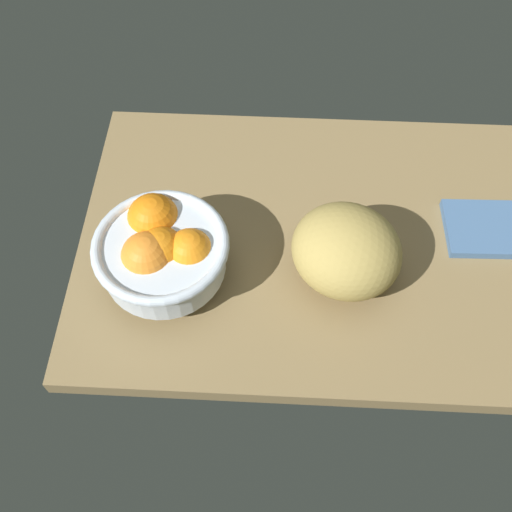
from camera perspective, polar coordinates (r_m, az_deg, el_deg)
name	(u,v)px	position (r cm, az deg, el deg)	size (l,w,h in cm)	color
ground_plane	(339,243)	(97.08, 8.06, 1.26)	(83.95, 53.84, 3.00)	olive
fruit_bowl	(162,250)	(87.04, -9.11, 0.56)	(19.93, 19.93, 11.15)	silver
bread_loaf	(349,251)	(87.48, 9.02, 0.50)	(16.56, 15.51, 11.81)	tan
napkin_folded	(487,229)	(102.19, 21.52, 2.49)	(13.54, 10.76, 1.40)	#476B97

